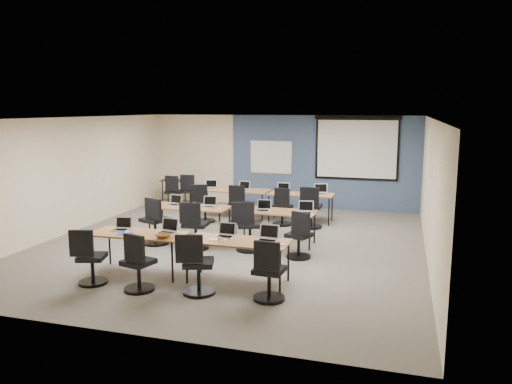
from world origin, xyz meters
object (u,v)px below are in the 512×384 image
(training_table_front_right, at_px, (238,243))
(task_chair_5, at_px, (194,230))
(task_chair_8, at_px, (204,206))
(task_chair_10, at_px, (282,210))
(projector_screen, at_px, (357,145))
(task_chair_4, at_px, (155,225))
(task_chair_1, at_px, (138,267))
(whiteboard, at_px, (271,158))
(laptop_9, at_px, (244,188))
(task_chair_2, at_px, (196,269))
(laptop_1, at_px, (168,230))
(task_chair_3, at_px, (269,276))
(task_chair_11, at_px, (310,211))
(spare_chair_b, at_px, (174,195))
(task_chair_0, at_px, (90,262))
(utility_table, at_px, (176,183))
(laptop_6, at_px, (263,208))
(laptop_0, at_px, (122,227))
(laptop_4, at_px, (175,202))
(task_chair_7, at_px, (299,239))
(laptop_7, at_px, (305,210))
(laptop_2, at_px, (226,233))
(training_table_mid_left, at_px, (189,208))
(task_chair_9, at_px, (239,207))
(spare_chair_a, at_px, (190,194))
(training_table_back_right, at_px, (301,196))
(task_chair_6, at_px, (248,230))
(laptop_11, at_px, (320,192))
(training_table_front_left, at_px, (138,236))
(laptop_8, at_px, (210,187))
(training_table_back_left, at_px, (233,191))
(laptop_10, at_px, (283,190))
(laptop_3, at_px, (268,237))
(training_table_mid_right, at_px, (275,213))

(training_table_front_right, distance_m, task_chair_5, 2.22)
(task_chair_8, height_order, task_chair_10, task_chair_8)
(projector_screen, height_order, task_chair_4, projector_screen)
(task_chair_1, distance_m, task_chair_8, 4.96)
(training_table_front_right, relative_size, task_chair_8, 1.73)
(projector_screen, bearing_deg, task_chair_10, -122.92)
(task_chair_8, bearing_deg, task_chair_1, -99.91)
(whiteboard, xyz_separation_m, projector_screen, (2.50, -0.02, 0.44))
(laptop_9, bearing_deg, task_chair_2, -71.84)
(laptop_1, distance_m, task_chair_3, 2.23)
(task_chair_11, relative_size, spare_chair_b, 1.05)
(task_chair_0, distance_m, utility_table, 7.06)
(laptop_6, bearing_deg, whiteboard, 96.09)
(whiteboard, xyz_separation_m, task_chair_4, (-1.27, -4.94, -1.02))
(laptop_0, distance_m, laptop_4, 2.42)
(task_chair_7, bearing_deg, laptop_7, 114.06)
(laptop_2, bearing_deg, task_chair_3, -37.73)
(training_table_front_right, xyz_separation_m, training_table_mid_left, (-1.96, 2.44, 0.00))
(task_chair_9, distance_m, spare_chair_a, 2.50)
(laptop_6, bearing_deg, training_table_back_right, 75.14)
(laptop_4, relative_size, task_chair_5, 0.30)
(task_chair_5, relative_size, task_chair_6, 0.97)
(task_chair_0, bearing_deg, task_chair_10, 51.22)
(task_chair_6, distance_m, laptop_11, 3.22)
(training_table_front_left, relative_size, laptop_2, 5.57)
(task_chair_7, relative_size, task_chair_9, 0.96)
(laptop_8, bearing_deg, projector_screen, 8.46)
(whiteboard, xyz_separation_m, training_table_back_left, (-0.59, -1.74, -0.76))
(task_chair_2, bearing_deg, task_chair_0, 165.46)
(task_chair_5, height_order, task_chair_11, task_chair_11)
(laptop_1, relative_size, task_chair_1, 0.34)
(laptop_1, xyz_separation_m, laptop_10, (0.95, 4.74, -0.00))
(projector_screen, distance_m, training_table_back_right, 2.52)
(laptop_3, distance_m, task_chair_11, 4.03)
(laptop_1, relative_size, laptop_6, 1.10)
(laptop_8, bearing_deg, task_chair_11, -30.89)
(task_chair_3, bearing_deg, laptop_2, 144.39)
(task_chair_3, bearing_deg, task_chair_6, 118.09)
(laptop_0, bearing_deg, training_table_back_right, 51.99)
(laptop_4, bearing_deg, task_chair_3, -36.44)
(training_table_front_left, xyz_separation_m, laptop_1, (0.50, 0.15, 0.11))
(projector_screen, bearing_deg, task_chair_11, -108.56)
(laptop_9, bearing_deg, task_chair_11, -13.59)
(training_table_front_left, bearing_deg, task_chair_10, 68.23)
(whiteboard, xyz_separation_m, task_chair_7, (1.90, -5.06, -1.06))
(training_table_front_right, bearing_deg, laptop_9, 107.06)
(training_table_front_left, relative_size, training_table_mid_right, 0.98)
(training_table_front_right, height_order, laptop_2, laptop_2)
(projector_screen, relative_size, laptop_3, 7.05)
(training_table_back_right, relative_size, task_chair_6, 1.59)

